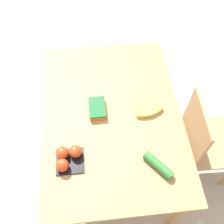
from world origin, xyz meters
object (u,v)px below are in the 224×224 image
at_px(chair, 205,142).
at_px(carrot_bag, 97,108).
at_px(cucumber_near, 158,165).
at_px(tomato_pack, 67,157).
at_px(banana_bunch, 146,104).

xyz_separation_m(chair, carrot_bag, (-0.17, -0.77, 0.32)).
bearing_deg(cucumber_near, tomato_pack, -100.71).
xyz_separation_m(chair, cucumber_near, (0.26, -0.45, 0.32)).
relative_size(chair, banana_bunch, 4.65).
xyz_separation_m(chair, tomato_pack, (0.16, -0.97, 0.33)).
distance_m(tomato_pack, cucumber_near, 0.53).
distance_m(chair, banana_bunch, 0.57).
bearing_deg(tomato_pack, carrot_bag, 149.11).
bearing_deg(cucumber_near, banana_bunch, 179.20).
xyz_separation_m(chair, banana_bunch, (-0.17, -0.44, 0.31)).
height_order(chair, cucumber_near, chair).
bearing_deg(cucumber_near, carrot_bag, -143.31).
bearing_deg(carrot_bag, chair, 77.72).
relative_size(banana_bunch, carrot_bag, 1.19).
bearing_deg(cucumber_near, chair, 120.11).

